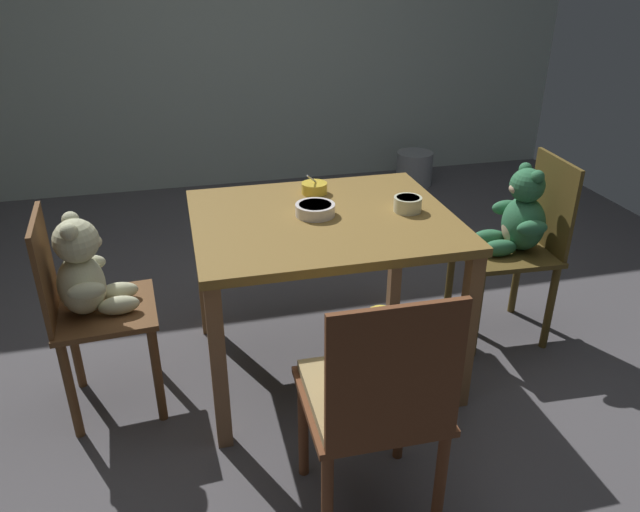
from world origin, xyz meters
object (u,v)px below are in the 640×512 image
teddy_chair_near_front (376,385)px  teddy_chair_near_left (86,285)px  porridge_bowl_cream_near_right (408,204)px  porridge_bowl_white_center (315,209)px  teddy_chair_near_right (519,227)px  metal_pail (414,168)px  dining_table (323,238)px  porridge_bowl_yellow_far_center (314,188)px

teddy_chair_near_front → teddy_chair_near_left: teddy_chair_near_front is taller
teddy_chair_near_left → porridge_bowl_cream_near_right: size_ratio=7.40×
porridge_bowl_white_center → teddy_chair_near_right: bearing=1.8°
teddy_chair_near_left → teddy_chair_near_right: bearing=-0.7°
teddy_chair_near_right → porridge_bowl_white_center: teddy_chair_near_right is taller
teddy_chair_near_right → metal_pail: 2.17m
dining_table → metal_pail: (1.29, 2.15, -0.50)m
teddy_chair_near_right → teddy_chair_near_left: (-1.85, -0.10, 0.00)m
dining_table → teddy_chair_near_left: bearing=-176.6°
teddy_chair_near_front → metal_pail: bearing=-23.4°
teddy_chair_near_front → porridge_bowl_white_center: 0.88m
teddy_chair_near_left → porridge_bowl_white_center: 0.92m
dining_table → teddy_chair_near_front: bearing=-93.4°
teddy_chair_near_front → teddy_chair_near_right: 1.32m
porridge_bowl_white_center → porridge_bowl_cream_near_right: 0.38m
teddy_chair_near_front → metal_pail: 3.30m
porridge_bowl_cream_near_right → teddy_chair_near_front: bearing=-116.2°
dining_table → teddy_chair_near_right: (0.93, 0.05, -0.07)m
metal_pail → teddy_chair_near_right: bearing=-99.8°
teddy_chair_near_right → teddy_chair_near_left: teddy_chair_near_right is taller
porridge_bowl_white_center → metal_pail: bearing=58.2°
dining_table → porridge_bowl_white_center: bearing=144.7°
teddy_chair_near_front → porridge_bowl_white_center: size_ratio=5.55×
porridge_bowl_white_center → teddy_chair_near_front: bearing=-91.4°
teddy_chair_near_front → porridge_bowl_cream_near_right: 0.93m
porridge_bowl_white_center → metal_pail: (1.32, 2.13, -0.61)m
porridge_bowl_cream_near_right → metal_pail: (0.94, 2.18, -0.62)m
porridge_bowl_yellow_far_center → teddy_chair_near_front: bearing=-94.0°
porridge_bowl_white_center → porridge_bowl_cream_near_right: porridge_bowl_cream_near_right is taller
teddy_chair_near_front → porridge_bowl_cream_near_right: size_ratio=7.77×
dining_table → porridge_bowl_cream_near_right: porridge_bowl_cream_near_right is taller
porridge_bowl_white_center → porridge_bowl_cream_near_right: (0.38, -0.05, 0.01)m
porridge_bowl_yellow_far_center → porridge_bowl_cream_near_right: bearing=-42.2°
teddy_chair_near_right → porridge_bowl_yellow_far_center: teddy_chair_near_right is taller
teddy_chair_near_right → porridge_bowl_white_center: (-0.96, -0.03, 0.19)m
teddy_chair_near_left → metal_pail: size_ratio=2.95×
teddy_chair_near_left → porridge_bowl_yellow_far_center: size_ratio=7.51×
porridge_bowl_yellow_far_center → porridge_bowl_white_center: size_ratio=0.70×
teddy_chair_near_right → porridge_bowl_cream_near_right: (-0.58, -0.08, 0.20)m
dining_table → porridge_bowl_cream_near_right: bearing=-4.6°
teddy_chair_near_front → teddy_chair_near_left: (-0.87, 0.78, 0.03)m
teddy_chair_near_left → porridge_bowl_white_center: bearing=0.8°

